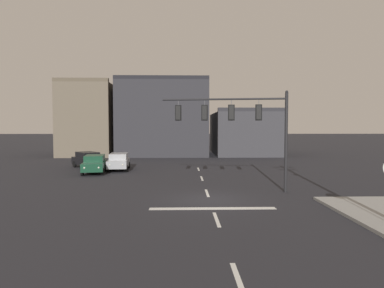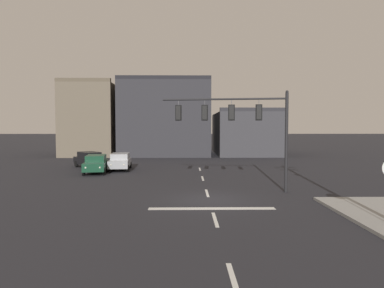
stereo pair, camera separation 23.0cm
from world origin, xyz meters
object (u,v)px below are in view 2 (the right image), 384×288
object	(u,v)px
car_lot_nearside	(90,159)
car_lot_middle	(120,161)
car_lot_farside	(96,164)
signal_mast_near_side	(241,120)

from	to	relation	value
car_lot_nearside	car_lot_middle	xyz separation A→B (m)	(3.44, -1.82, 0.00)
car_lot_middle	car_lot_farside	distance (m)	2.73
car_lot_nearside	car_lot_farside	size ratio (longest dim) A/B	0.99
signal_mast_near_side	car_lot_nearside	xyz separation A→B (m)	(-13.34, 12.64, -3.71)
signal_mast_near_side	car_lot_middle	bearing A→B (deg)	132.43
signal_mast_near_side	car_lot_middle	world-z (taller)	signal_mast_near_side
car_lot_nearside	car_lot_farside	bearing A→B (deg)	-66.59
car_lot_farside	car_lot_nearside	bearing A→B (deg)	113.41
car_lot_middle	car_lot_nearside	bearing A→B (deg)	152.17
signal_mast_near_side	car_lot_nearside	size ratio (longest dim) A/B	1.74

